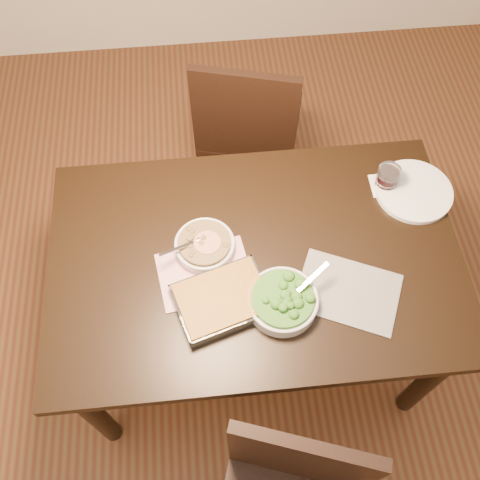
# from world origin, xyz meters

# --- Properties ---
(ground) EXTENTS (4.00, 4.00, 0.00)m
(ground) POSITION_xyz_m (0.00, 0.00, 0.00)
(ground) COLOR #4C2315
(ground) RESTS_ON ground
(room) EXTENTS (4.04, 4.04, 2.72)m
(room) POSITION_xyz_m (0.00, 0.00, 1.71)
(room) COLOR silver
(room) RESTS_ON ground
(table) EXTENTS (1.40, 0.90, 0.75)m
(table) POSITION_xyz_m (0.00, 0.00, 0.65)
(table) COLOR black
(table) RESTS_ON ground
(magazine_a) EXTENTS (0.33, 0.26, 0.01)m
(magazine_a) POSITION_xyz_m (-0.17, -0.05, 0.75)
(magazine_a) COLOR #B03251
(magazine_a) RESTS_ON table
(magazine_b) EXTENTS (0.39, 0.34, 0.01)m
(magazine_b) POSITION_xyz_m (0.29, -0.16, 0.75)
(magazine_b) COLOR #29272F
(magazine_b) RESTS_ON table
(coaster) EXTENTS (0.10, 0.10, 0.00)m
(coaster) POSITION_xyz_m (0.50, 0.25, 0.75)
(coaster) COLOR white
(coaster) RESTS_ON table
(stew_bowl) EXTENTS (0.21, 0.20, 0.08)m
(stew_bowl) POSITION_xyz_m (-0.17, 0.05, 0.78)
(stew_bowl) COLOR silver
(stew_bowl) RESTS_ON table
(broccoli_bowl) EXTENTS (0.24, 0.23, 0.09)m
(broccoli_bowl) POSITION_xyz_m (0.06, -0.18, 0.78)
(broccoli_bowl) COLOR silver
(broccoli_bowl) RESTS_ON table
(baking_dish) EXTENTS (0.34, 0.29, 0.05)m
(baking_dish) POSITION_xyz_m (-0.12, -0.16, 0.78)
(baking_dish) COLOR silver
(baking_dish) RESTS_ON table
(wine_tumbler) EXTENTS (0.08, 0.08, 0.09)m
(wine_tumbler) POSITION_xyz_m (0.50, 0.25, 0.80)
(wine_tumbler) COLOR black
(wine_tumbler) RESTS_ON coaster
(dinner_plate) EXTENTS (0.28, 0.28, 0.02)m
(dinner_plate) POSITION_xyz_m (0.60, 0.21, 0.76)
(dinner_plate) COLOR white
(dinner_plate) RESTS_ON table
(chair_far) EXTENTS (0.54, 0.54, 0.93)m
(chair_far) POSITION_xyz_m (0.06, 0.79, 0.52)
(chair_far) COLOR black
(chair_far) RESTS_ON ground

